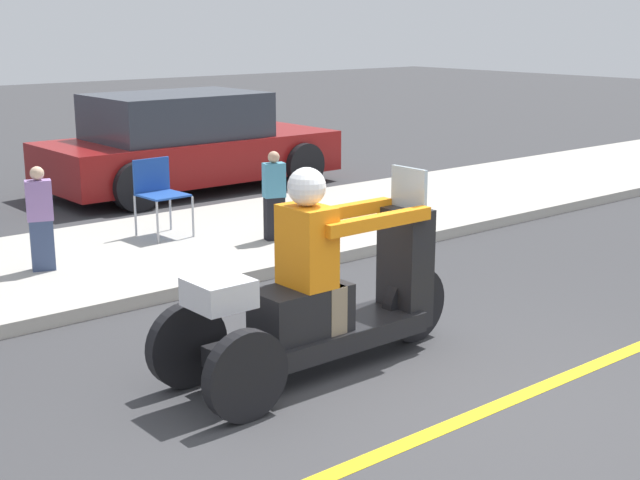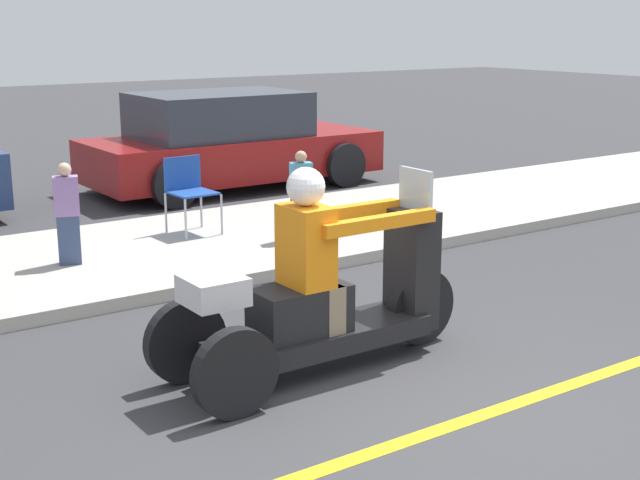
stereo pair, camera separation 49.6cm
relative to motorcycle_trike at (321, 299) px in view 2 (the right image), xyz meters
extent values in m
plane|color=#38383A|center=(0.30, -1.19, -0.51)|extent=(60.00, 60.00, 0.00)
cube|color=gold|center=(-0.01, -1.19, -0.51)|extent=(24.00, 0.12, 0.01)
cube|color=#B2ADA3|center=(0.30, 3.41, -0.45)|extent=(28.00, 2.80, 0.12)
cylinder|color=black|center=(0.91, 0.00, -0.22)|extent=(0.58, 0.10, 0.58)
cylinder|color=black|center=(-0.88, -0.34, -0.22)|extent=(0.58, 0.10, 0.58)
cylinder|color=black|center=(-0.88, 0.34, -0.22)|extent=(0.58, 0.10, 0.58)
cube|color=black|center=(-0.01, 0.00, -0.28)|extent=(1.64, 0.47, 0.14)
cube|color=black|center=(-0.17, 0.00, -0.04)|extent=(0.66, 0.37, 0.33)
cube|color=black|center=(0.81, 0.00, 0.09)|extent=(0.24, 0.37, 0.89)
cube|color=silver|center=(0.83, 0.00, 0.68)|extent=(0.03, 0.34, 0.30)
cube|color=silver|center=(-0.83, 0.00, 0.21)|extent=(0.36, 0.37, 0.18)
cube|color=orange|center=(-0.12, 0.00, 0.40)|extent=(0.26, 0.38, 0.55)
sphere|color=white|center=(-0.12, 0.00, 0.80)|extent=(0.26, 0.26, 0.26)
cube|color=gray|center=(0.01, -0.12, -0.04)|extent=(0.14, 0.14, 0.33)
cube|color=gray|center=(0.01, 0.12, -0.04)|extent=(0.14, 0.14, 0.33)
cube|color=orange|center=(0.34, -0.20, 0.54)|extent=(0.94, 0.09, 0.09)
cube|color=orange|center=(0.34, 0.20, 0.54)|extent=(0.94, 0.09, 0.09)
cube|color=black|center=(1.74, 2.86, -0.16)|extent=(0.23, 0.19, 0.46)
cube|color=#4C99B7|center=(1.74, 2.86, 0.24)|extent=(0.25, 0.20, 0.36)
sphere|color=tan|center=(1.74, 2.86, 0.49)|extent=(0.12, 0.12, 0.12)
cube|color=#38476B|center=(-0.63, 3.29, -0.16)|extent=(0.24, 0.20, 0.47)
cube|color=#9972B2|center=(-0.63, 3.29, 0.27)|extent=(0.26, 0.21, 0.37)
sphere|color=beige|center=(-0.63, 3.29, 0.52)|extent=(0.13, 0.13, 0.13)
cylinder|color=#A5A8AD|center=(0.70, 3.49, -0.17)|extent=(0.02, 0.02, 0.44)
cylinder|color=#A5A8AD|center=(1.14, 3.51, -0.17)|extent=(0.02, 0.02, 0.44)
cylinder|color=#A5A8AD|center=(0.68, 3.93, -0.17)|extent=(0.02, 0.02, 0.44)
cylinder|color=#A5A8AD|center=(1.12, 3.95, -0.17)|extent=(0.02, 0.02, 0.44)
cube|color=#1E479E|center=(0.91, 3.72, 0.06)|extent=(0.46, 0.46, 0.02)
cube|color=#1E479E|center=(0.90, 3.94, 0.24)|extent=(0.44, 0.04, 0.38)
cube|color=maroon|center=(2.93, 6.46, -0.04)|extent=(4.21, 1.76, 0.59)
cube|color=#2D333D|center=(2.72, 6.46, 0.56)|extent=(2.31, 1.58, 0.62)
cylinder|color=black|center=(4.30, 5.59, -0.19)|extent=(0.64, 0.22, 0.64)
cylinder|color=black|center=(4.30, 7.34, -0.19)|extent=(0.64, 0.22, 0.64)
cylinder|color=black|center=(1.57, 5.59, -0.19)|extent=(0.64, 0.22, 0.64)
cylinder|color=black|center=(1.57, 7.34, -0.19)|extent=(0.64, 0.22, 0.64)
camera|label=1|loc=(-3.74, -4.50, 1.87)|focal=50.00mm
camera|label=2|loc=(-3.35, -4.80, 1.87)|focal=50.00mm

